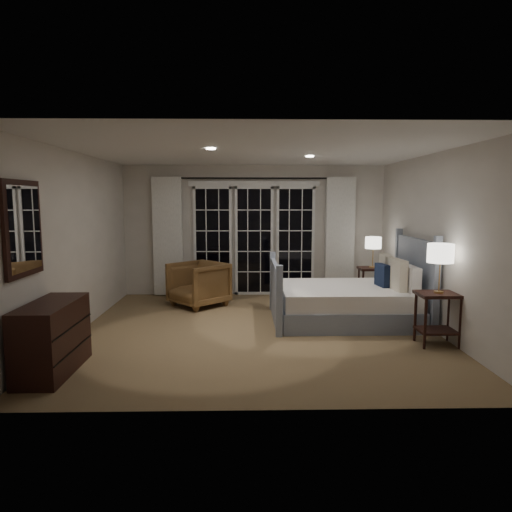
{
  "coord_description": "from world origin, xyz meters",
  "views": [
    {
      "loc": [
        -0.16,
        -6.32,
        1.85
      ],
      "look_at": [
        -0.02,
        0.11,
        1.05
      ],
      "focal_mm": 32.0,
      "sensor_mm": 36.0,
      "label": 1
    }
  ],
  "objects_px": {
    "bed": "(349,300)",
    "lamp_left": "(441,254)",
    "armchair": "(198,284)",
    "nightstand_left": "(438,310)",
    "nightstand_right": "(372,279)",
    "dresser": "(52,338)",
    "lamp_right": "(373,243)"
  },
  "relations": [
    {
      "from": "bed",
      "to": "lamp_left",
      "type": "bearing_deg",
      "value": -53.93
    },
    {
      "from": "lamp_left",
      "to": "armchair",
      "type": "relative_size",
      "value": 0.73
    },
    {
      "from": "nightstand_left",
      "to": "lamp_left",
      "type": "height_order",
      "value": "lamp_left"
    },
    {
      "from": "nightstand_right",
      "to": "dresser",
      "type": "bearing_deg",
      "value": -142.73
    },
    {
      "from": "dresser",
      "to": "lamp_left",
      "type": "bearing_deg",
      "value": 10.57
    },
    {
      "from": "bed",
      "to": "nightstand_right",
      "type": "xyz_separation_m",
      "value": [
        0.71,
        1.29,
        0.09
      ]
    },
    {
      "from": "nightstand_right",
      "to": "lamp_right",
      "type": "xyz_separation_m",
      "value": [
        0.0,
        0.0,
        0.66
      ]
    },
    {
      "from": "armchair",
      "to": "dresser",
      "type": "relative_size",
      "value": 0.79
    },
    {
      "from": "bed",
      "to": "dresser",
      "type": "xyz_separation_m",
      "value": [
        -3.65,
        -2.02,
        0.06
      ]
    },
    {
      "from": "nightstand_right",
      "to": "lamp_right",
      "type": "relative_size",
      "value": 1.14
    },
    {
      "from": "lamp_right",
      "to": "dresser",
      "type": "xyz_separation_m",
      "value": [
        -4.35,
        -3.31,
        -0.69
      ]
    },
    {
      "from": "nightstand_right",
      "to": "dresser",
      "type": "height_order",
      "value": "dresser"
    },
    {
      "from": "nightstand_right",
      "to": "lamp_right",
      "type": "height_order",
      "value": "lamp_right"
    },
    {
      "from": "lamp_right",
      "to": "armchair",
      "type": "distance_m",
      "value": 3.2
    },
    {
      "from": "lamp_right",
      "to": "dresser",
      "type": "height_order",
      "value": "lamp_right"
    },
    {
      "from": "bed",
      "to": "lamp_left",
      "type": "xyz_separation_m",
      "value": [
        0.86,
        -1.18,
        0.85
      ]
    },
    {
      "from": "lamp_right",
      "to": "bed",
      "type": "bearing_deg",
      "value": -118.71
    },
    {
      "from": "bed",
      "to": "armchair",
      "type": "relative_size",
      "value": 2.57
    },
    {
      "from": "bed",
      "to": "nightstand_left",
      "type": "bearing_deg",
      "value": -53.93
    },
    {
      "from": "nightstand_left",
      "to": "dresser",
      "type": "relative_size",
      "value": 0.63
    },
    {
      "from": "bed",
      "to": "lamp_right",
      "type": "distance_m",
      "value": 1.65
    },
    {
      "from": "bed",
      "to": "armchair",
      "type": "distance_m",
      "value": 2.62
    },
    {
      "from": "nightstand_left",
      "to": "nightstand_right",
      "type": "height_order",
      "value": "nightstand_left"
    },
    {
      "from": "nightstand_right",
      "to": "armchair",
      "type": "relative_size",
      "value": 0.74
    },
    {
      "from": "nightstand_left",
      "to": "armchair",
      "type": "xyz_separation_m",
      "value": [
        -3.27,
        2.22,
        -0.06
      ]
    },
    {
      "from": "armchair",
      "to": "dresser",
      "type": "distance_m",
      "value": 3.31
    },
    {
      "from": "nightstand_right",
      "to": "lamp_left",
      "type": "distance_m",
      "value": 2.59
    },
    {
      "from": "armchair",
      "to": "dresser",
      "type": "bearing_deg",
      "value": -65.68
    },
    {
      "from": "lamp_left",
      "to": "dresser",
      "type": "relative_size",
      "value": 0.58
    },
    {
      "from": "nightstand_right",
      "to": "lamp_left",
      "type": "xyz_separation_m",
      "value": [
        0.15,
        -2.47,
        0.76
      ]
    },
    {
      "from": "bed",
      "to": "dresser",
      "type": "height_order",
      "value": "bed"
    },
    {
      "from": "bed",
      "to": "dresser",
      "type": "bearing_deg",
      "value": -150.99
    }
  ]
}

